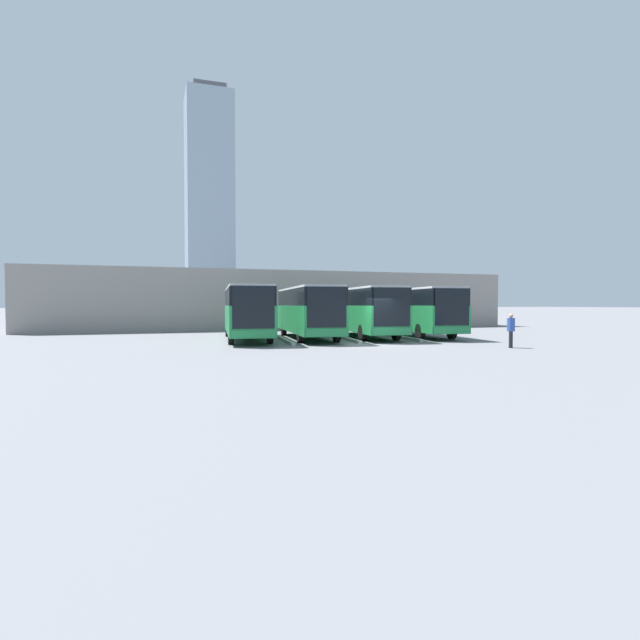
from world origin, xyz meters
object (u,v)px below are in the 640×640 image
bus_0 (414,310)px  pedestrian (511,329)px  bus_1 (363,310)px  bus_2 (308,310)px  bus_3 (247,310)px

bus_0 → pedestrian: (0.16, 9.83, -0.88)m
bus_1 → bus_2: bearing=8.9°
bus_0 → pedestrian: 9.87m
bus_0 → bus_1: 3.87m
bus_2 → bus_3: 3.87m
pedestrian → bus_0: bearing=-141.1°
bus_3 → pedestrian: (-11.44, 9.82, -0.88)m
bus_2 → bus_3: same height
bus_0 → pedestrian: bearing=96.2°
bus_0 → pedestrian: size_ratio=6.65×
bus_2 → bus_3: bearing=5.6°
bus_1 → pedestrian: 10.54m
bus_0 → bus_1: bearing=7.1°
bus_0 → bus_2: same height
bus_0 → bus_3: size_ratio=1.00×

